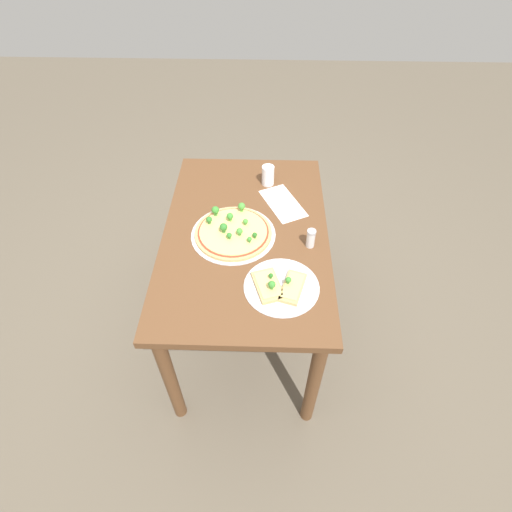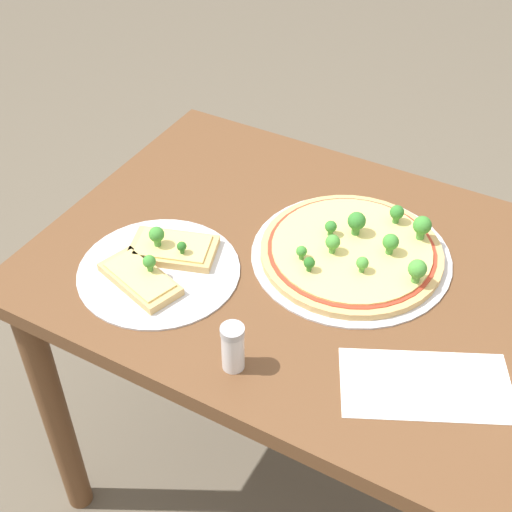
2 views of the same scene
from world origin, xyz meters
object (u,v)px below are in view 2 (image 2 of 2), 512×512
object	(u,v)px
condiment_shaker	(233,347)
dining_table	(342,317)
pizza_tray_whole	(354,251)
pizza_tray_slice	(159,264)

from	to	relation	value
condiment_shaker	dining_table	bearing A→B (deg)	75.12
pizza_tray_whole	condiment_shaker	world-z (taller)	condiment_shaker
dining_table	pizza_tray_slice	size ratio (longest dim) A/B	3.85
dining_table	pizza_tray_slice	xyz separation A→B (m)	(-0.32, -0.15, 0.12)
dining_table	pizza_tray_whole	xyz separation A→B (m)	(-0.01, 0.06, 0.13)
pizza_tray_whole	pizza_tray_slice	distance (m)	0.37
pizza_tray_whole	condiment_shaker	xyz separation A→B (m)	(-0.06, -0.34, 0.03)
dining_table	pizza_tray_whole	world-z (taller)	pizza_tray_whole
dining_table	condiment_shaker	distance (m)	0.34
dining_table	condiment_shaker	world-z (taller)	condiment_shaker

